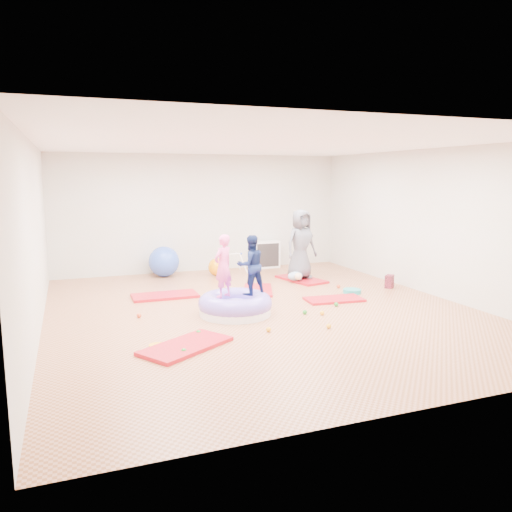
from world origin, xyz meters
name	(u,v)px	position (x,y,z in m)	size (l,w,h in m)	color
room	(262,229)	(0.00, 0.00, 1.40)	(7.01, 8.01, 2.81)	tan
gym_mat_front_left	(186,346)	(-1.65, -1.42, 0.03)	(1.25, 0.62, 0.05)	red
gym_mat_mid_left	(165,296)	(-1.39, 1.55, 0.03)	(1.23, 0.61, 0.05)	red
gym_mat_center_back	(258,290)	(0.45, 1.38, 0.02)	(1.09, 0.55, 0.05)	red
gym_mat_right	(334,299)	(1.50, 0.17, 0.02)	(1.06, 0.53, 0.04)	red
gym_mat_rear_right	(301,279)	(1.72, 2.03, 0.02)	(1.19, 0.60, 0.05)	red
inflatable_cushion	(235,306)	(-0.51, -0.08, 0.15)	(1.23, 1.23, 0.39)	white
child_pink	(223,263)	(-0.71, -0.05, 0.87)	(0.38, 0.25, 1.04)	#FF58A7
child_navy	(251,262)	(-0.22, -0.05, 0.86)	(0.49, 0.38, 1.01)	#121D4A
adult_caregiver	(301,244)	(1.71, 2.04, 0.81)	(0.74, 0.48, 1.52)	#54555F
infant	(296,276)	(1.49, 1.83, 0.15)	(0.34, 0.34, 0.20)	#8DADCE
ball_pit_balls	(271,315)	(-0.03, -0.46, 0.04)	(4.22, 2.77, 0.08)	#FFAD1A
exercise_ball_blue	(164,262)	(-1.03, 3.54, 0.35)	(0.70, 0.70, 0.70)	blue
exercise_ball_orange	(217,267)	(0.13, 3.20, 0.21)	(0.41, 0.41, 0.41)	orange
infant_play_gym	(232,260)	(0.55, 3.37, 0.32)	(0.62, 0.59, 0.47)	white
cube_shelf	(266,254)	(1.58, 3.79, 0.34)	(0.68, 0.33, 0.68)	white
balance_disc	(352,291)	(2.13, 0.58, 0.04)	(0.35, 0.35, 0.08)	teal
backpack	(389,281)	(3.10, 0.72, 0.13)	(0.23, 0.14, 0.27)	#AA2341
yellow_toy	(157,346)	(-2.01, -1.24, 0.02)	(0.21, 0.21, 0.03)	#FFAD1A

